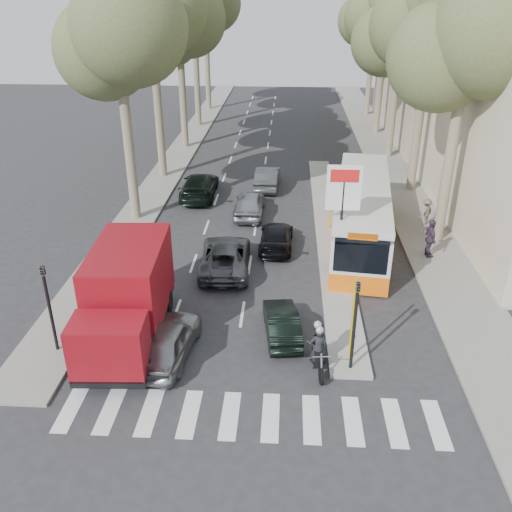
# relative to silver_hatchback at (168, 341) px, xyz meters

# --- Properties ---
(ground) EXTENTS (120.00, 120.00, 0.00)m
(ground) POSITION_rel_silver_hatchback_xyz_m (3.36, 1.05, -0.71)
(ground) COLOR #28282B
(ground) RESTS_ON ground
(sidewalk_right) EXTENTS (3.20, 70.00, 0.12)m
(sidewalk_right) POSITION_rel_silver_hatchback_xyz_m (11.96, 26.05, -0.65)
(sidewalk_right) COLOR gray
(sidewalk_right) RESTS_ON ground
(median_left) EXTENTS (2.40, 64.00, 0.12)m
(median_left) POSITION_rel_silver_hatchback_xyz_m (-4.64, 29.05, -0.65)
(median_left) COLOR gray
(median_left) RESTS_ON ground
(traffic_island) EXTENTS (1.50, 26.00, 0.16)m
(traffic_island) POSITION_rel_silver_hatchback_xyz_m (6.61, 12.05, -0.63)
(traffic_island) COLOR gray
(traffic_island) RESTS_ON ground
(building_far) EXTENTS (11.00, 20.00, 16.00)m
(building_far) POSITION_rel_silver_hatchback_xyz_m (18.86, 35.05, 7.29)
(building_far) COLOR #B7A88E
(building_far) RESTS_ON ground
(billboard) EXTENTS (1.50, 12.10, 5.60)m
(billboard) POSITION_rel_silver_hatchback_xyz_m (6.61, 6.05, 2.99)
(billboard) COLOR yellow
(billboard) RESTS_ON ground
(traffic_light_island) EXTENTS (0.16, 0.41, 3.60)m
(traffic_light_island) POSITION_rel_silver_hatchback_xyz_m (6.61, -0.45, 1.77)
(traffic_light_island) COLOR black
(traffic_light_island) RESTS_ON ground
(traffic_light_left) EXTENTS (0.16, 0.41, 3.60)m
(traffic_light_left) POSITION_rel_silver_hatchback_xyz_m (-4.24, 0.05, 1.77)
(traffic_light_left) COLOR black
(traffic_light_left) RESTS_ON ground
(tree_l_a) EXTENTS (7.40, 7.20, 14.10)m
(tree_l_a) POSITION_rel_silver_hatchback_xyz_m (-4.51, 13.17, 9.67)
(tree_l_a) COLOR #6B604C
(tree_l_a) RESTS_ON ground
(tree_l_b) EXTENTS (7.40, 7.20, 14.88)m
(tree_l_b) POSITION_rel_silver_hatchback_xyz_m (-4.61, 21.17, 10.36)
(tree_l_b) COLOR #6B604C
(tree_l_b) RESTS_ON ground
(tree_l_c) EXTENTS (7.40, 7.20, 13.71)m
(tree_l_c) POSITION_rel_silver_hatchback_xyz_m (-4.41, 29.17, 9.33)
(tree_l_c) COLOR #6B604C
(tree_l_c) RESTS_ON ground
(tree_l_e) EXTENTS (7.40, 7.20, 14.49)m
(tree_l_e) POSITION_rel_silver_hatchback_xyz_m (-4.61, 45.17, 10.02)
(tree_l_e) COLOR #6B604C
(tree_l_e) RESTS_ON ground
(tree_r_a) EXTENTS (7.40, 7.20, 14.10)m
(tree_r_a) POSITION_rel_silver_hatchback_xyz_m (12.49, 11.17, 9.67)
(tree_r_a) COLOR #6B604C
(tree_r_a) RESTS_ON ground
(tree_r_b) EXTENTS (7.40, 7.20, 15.27)m
(tree_r_b) POSITION_rel_silver_hatchback_xyz_m (12.59, 19.17, 10.70)
(tree_r_b) COLOR #6B604C
(tree_r_b) RESTS_ON ground
(tree_r_c) EXTENTS (7.40, 7.20, 13.32)m
(tree_r_c) POSITION_rel_silver_hatchback_xyz_m (12.39, 27.17, 8.98)
(tree_r_c) COLOR #6B604C
(tree_r_c) RESTS_ON ground
(tree_r_d) EXTENTS (7.40, 7.20, 14.88)m
(tree_r_d) POSITION_rel_silver_hatchback_xyz_m (12.49, 35.17, 10.36)
(tree_r_d) COLOR #6B604C
(tree_r_d) RESTS_ON ground
(tree_r_e) EXTENTS (7.40, 7.20, 14.10)m
(tree_r_e) POSITION_rel_silver_hatchback_xyz_m (12.59, 43.17, 9.67)
(tree_r_e) COLOR #6B604C
(tree_r_e) RESTS_ON ground
(silver_hatchback) EXTENTS (2.12, 4.34, 1.42)m
(silver_hatchback) POSITION_rel_silver_hatchback_xyz_m (0.00, 0.00, 0.00)
(silver_hatchback) COLOR #94959B
(silver_hatchback) RESTS_ON ground
(dark_hatchback) EXTENTS (1.68, 3.66, 1.16)m
(dark_hatchback) POSITION_rel_silver_hatchback_xyz_m (4.13, 1.61, -0.13)
(dark_hatchback) COLOR black
(dark_hatchback) RESTS_ON ground
(queue_car_a) EXTENTS (2.55, 5.11, 1.39)m
(queue_car_a) POSITION_rel_silver_hatchback_xyz_m (1.32, 7.05, -0.02)
(queue_car_a) COLOR #45464C
(queue_car_a) RESTS_ON ground
(queue_car_b) EXTENTS (1.79, 4.18, 1.20)m
(queue_car_b) POSITION_rel_silver_hatchback_xyz_m (3.71, 9.64, -0.11)
(queue_car_b) COLOR black
(queue_car_b) RESTS_ON ground
(queue_car_c) EXTENTS (1.77, 4.28, 1.45)m
(queue_car_c) POSITION_rel_silver_hatchback_xyz_m (1.98, 14.05, 0.01)
(queue_car_c) COLOR #999DA1
(queue_car_c) RESTS_ON ground
(queue_car_d) EXTENTS (1.69, 4.41, 1.43)m
(queue_car_d) POSITION_rel_silver_hatchback_xyz_m (2.86, 19.05, 0.00)
(queue_car_d) COLOR #45484C
(queue_car_d) RESTS_ON ground
(queue_car_e) EXTENTS (2.21, 5.26, 1.52)m
(queue_car_e) POSITION_rel_silver_hatchback_xyz_m (-1.48, 17.04, 0.05)
(queue_car_e) COLOR black
(queue_car_e) RESTS_ON ground
(red_truck) EXTENTS (2.90, 6.85, 3.59)m
(red_truck) POSITION_rel_silver_hatchback_xyz_m (-1.70, 1.12, 1.18)
(red_truck) COLOR black
(red_truck) RESTS_ON ground
(city_bus) EXTENTS (4.09, 12.26, 3.17)m
(city_bus) POSITION_rel_silver_hatchback_xyz_m (8.16, 10.70, 0.96)
(city_bus) COLOR orange
(city_bus) RESTS_ON ground
(motorcycle) EXTENTS (0.84, 2.15, 1.83)m
(motorcycle) POSITION_rel_silver_hatchback_xyz_m (5.42, -0.22, 0.12)
(motorcycle) COLOR black
(motorcycle) RESTS_ON ground
(pedestrian_near) EXTENTS (0.71, 1.21, 1.96)m
(pedestrian_near) POSITION_rel_silver_hatchback_xyz_m (11.37, 8.80, 0.39)
(pedestrian_near) COLOR #3D2E45
(pedestrian_near) RESTS_ON sidewalk_right
(pedestrian_far) EXTENTS (1.02, 0.99, 1.53)m
(pedestrian_far) POSITION_rel_silver_hatchback_xyz_m (12.10, 12.99, 0.17)
(pedestrian_far) COLOR #6A5D50
(pedestrian_far) RESTS_ON sidewalk_right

